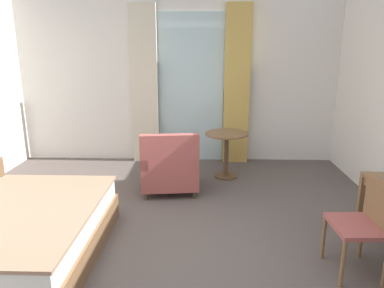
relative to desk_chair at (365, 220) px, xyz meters
The scene contains 8 objects.
ground 1.95m from the desk_chair, behind, with size 6.09×6.98×0.10m, color #564C47.
wall_back 3.98m from the desk_chair, 118.76° to the left, with size 5.69×0.12×2.86m, color silver.
balcony_glass_door 3.77m from the desk_chair, 116.16° to the left, with size 1.12×0.02×2.52m, color silver.
curtain_panel_left 4.10m from the desk_chair, 126.85° to the left, with size 0.45×0.10×2.65m, color beige.
curtain_panel_right 3.42m from the desk_chair, 104.77° to the left, with size 0.43×0.10×2.65m, color tan.
desk_chair is the anchor object (origin of this frame).
armchair_by_window 2.60m from the desk_chair, 136.09° to the left, with size 0.84×0.83×0.88m.
round_cafe_table 2.64m from the desk_chair, 113.43° to the left, with size 0.65×0.65×0.70m.
Camera 1 is at (0.45, -3.04, 1.95)m, focal length 33.56 mm.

